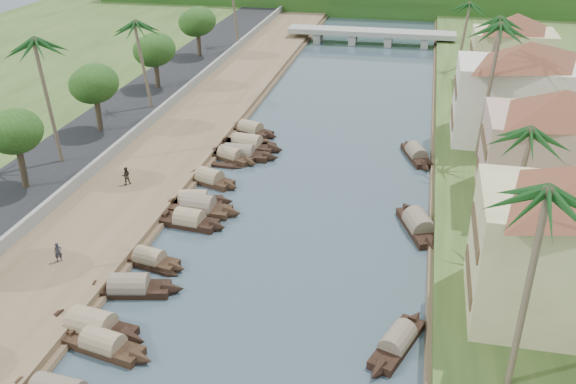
# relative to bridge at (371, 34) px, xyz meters

# --- Properties ---
(ground) EXTENTS (220.00, 220.00, 0.00)m
(ground) POSITION_rel_bridge_xyz_m (-0.00, -72.00, -1.72)
(ground) COLOR #34454F
(ground) RESTS_ON ground
(left_bank) EXTENTS (10.00, 180.00, 0.80)m
(left_bank) POSITION_rel_bridge_xyz_m (-16.00, -52.00, -1.32)
(left_bank) COLOR brown
(left_bank) RESTS_ON ground
(right_bank) EXTENTS (16.00, 180.00, 1.20)m
(right_bank) POSITION_rel_bridge_xyz_m (19.00, -52.00, -1.12)
(right_bank) COLOR #2C451B
(right_bank) RESTS_ON ground
(road) EXTENTS (8.00, 180.00, 1.40)m
(road) POSITION_rel_bridge_xyz_m (-24.50, -52.00, -1.02)
(road) COLOR black
(road) RESTS_ON ground
(retaining_wall) EXTENTS (0.40, 180.00, 1.10)m
(retaining_wall) POSITION_rel_bridge_xyz_m (-20.20, -52.00, -0.37)
(retaining_wall) COLOR slate
(retaining_wall) RESTS_ON left_bank
(bridge) EXTENTS (28.00, 4.00, 2.40)m
(bridge) POSITION_rel_bridge_xyz_m (0.00, 0.00, 0.00)
(bridge) COLOR gray
(bridge) RESTS_ON ground
(building_mid) EXTENTS (14.11, 14.11, 9.70)m
(building_mid) POSITION_rel_bridge_xyz_m (19.99, -58.00, 4.41)
(building_mid) COLOR tan
(building_mid) RESTS_ON right_bank
(building_far) EXTENTS (15.59, 15.59, 10.20)m
(building_far) POSITION_rel_bridge_xyz_m (18.99, -44.00, 4.66)
(building_far) COLOR beige
(building_far) RESTS_ON right_bank
(building_distant) EXTENTS (12.62, 12.62, 9.20)m
(building_distant) POSITION_rel_bridge_xyz_m (19.99, -24.00, 4.16)
(building_distant) COLOR beige
(building_distant) RESTS_ON right_bank
(sampan_1) EXTENTS (8.12, 3.04, 2.34)m
(sampan_1) POSITION_rel_bridge_xyz_m (-9.87, -80.45, -1.30)
(sampan_1) COLOR black
(sampan_1) RESTS_ON ground
(sampan_2) EXTENTS (7.32, 2.87, 1.94)m
(sampan_2) POSITION_rel_bridge_xyz_m (-8.40, -81.88, -1.31)
(sampan_2) COLOR black
(sampan_2) RESTS_ON ground
(sampan_3) EXTENTS (7.87, 3.08, 2.09)m
(sampan_3) POSITION_rel_bridge_xyz_m (-9.39, -75.99, -1.31)
(sampan_3) COLOR black
(sampan_3) RESTS_ON ground
(sampan_4) EXTENTS (6.33, 2.58, 1.82)m
(sampan_4) POSITION_rel_bridge_xyz_m (-9.45, -72.33, -1.32)
(sampan_4) COLOR black
(sampan_4) RESTS_ON ground
(sampan_5) EXTENTS (6.72, 2.33, 2.12)m
(sampan_5) POSITION_rel_bridge_xyz_m (-8.59, -66.16, -1.31)
(sampan_5) COLOR black
(sampan_5) RESTS_ON ground
(sampan_6) EXTENTS (7.90, 2.25, 2.33)m
(sampan_6) POSITION_rel_bridge_xyz_m (-8.64, -63.78, -1.30)
(sampan_6) COLOR black
(sampan_6) RESTS_ON ground
(sampan_7) EXTENTS (7.30, 2.99, 1.94)m
(sampan_7) POSITION_rel_bridge_xyz_m (-9.52, -62.62, -1.31)
(sampan_7) COLOR black
(sampan_7) RESTS_ON ground
(sampan_8) EXTENTS (6.66, 3.73, 2.05)m
(sampan_8) POSITION_rel_bridge_xyz_m (-9.46, -58.16, -1.31)
(sampan_8) COLOR black
(sampan_8) RESTS_ON ground
(sampan_9) EXTENTS (8.51, 1.96, 2.15)m
(sampan_9) POSITION_rel_bridge_xyz_m (-8.46, -51.81, -1.31)
(sampan_9) COLOR black
(sampan_9) RESTS_ON ground
(sampan_10) EXTENTS (6.77, 3.98, 1.91)m
(sampan_10) POSITION_rel_bridge_xyz_m (-9.17, -52.45, -1.32)
(sampan_10) COLOR black
(sampan_10) RESTS_ON ground
(sampan_11) EXTENTS (8.29, 2.82, 2.32)m
(sampan_11) POSITION_rel_bridge_xyz_m (-8.26, -49.21, -1.30)
(sampan_11) COLOR black
(sampan_11) RESTS_ON ground
(sampan_12) EXTENTS (7.35, 2.10, 1.79)m
(sampan_12) POSITION_rel_bridge_xyz_m (-8.89, -48.51, -1.32)
(sampan_12) COLOR black
(sampan_12) RESTS_ON ground
(sampan_13) EXTENTS (7.32, 4.12, 2.02)m
(sampan_13) POSITION_rel_bridge_xyz_m (-9.09, -44.89, -1.31)
(sampan_13) COLOR black
(sampan_13) RESTS_ON ground
(sampan_14) EXTENTS (3.87, 7.51, 1.87)m
(sampan_14) POSITION_rel_bridge_xyz_m (8.94, -77.97, -1.32)
(sampan_14) COLOR black
(sampan_14) RESTS_ON ground
(sampan_15) EXTENTS (4.62, 8.60, 2.28)m
(sampan_15) POSITION_rel_bridge_xyz_m (9.81, -63.10, -1.30)
(sampan_15) COLOR black
(sampan_15) RESTS_ON ground
(sampan_16) EXTENTS (3.97, 7.88, 1.95)m
(sampan_16) POSITION_rel_bridge_xyz_m (9.15, -48.13, -1.31)
(sampan_16) COLOR black
(sampan_16) RESTS_ON ground
(canoe_1) EXTENTS (4.63, 1.74, 0.74)m
(canoe_1) POSITION_rel_bridge_xyz_m (-8.97, -72.96, -1.62)
(canoe_1) COLOR black
(canoe_1) RESTS_ON ground
(canoe_2) EXTENTS (5.29, 1.08, 0.76)m
(canoe_2) POSITION_rel_bridge_xyz_m (-10.04, -54.20, -1.62)
(canoe_2) COLOR black
(canoe_2) RESTS_ON ground
(palm_0) EXTENTS (3.20, 3.20, 13.16)m
(palm_0) POSITION_rel_bridge_xyz_m (15.00, -81.06, 10.78)
(palm_0) COLOR #75604E
(palm_0) RESTS_ON ground
(palm_1) EXTENTS (3.20, 3.20, 10.74)m
(palm_1) POSITION_rel_bridge_xyz_m (16.00, -66.44, 8.46)
(palm_1) COLOR #75604E
(palm_1) RESTS_ON ground
(palm_2) EXTENTS (3.20, 3.20, 14.24)m
(palm_2) POSITION_rel_bridge_xyz_m (15.00, -49.12, 11.82)
(palm_2) COLOR #75604E
(palm_2) RESTS_ON ground
(palm_3) EXTENTS (3.20, 3.20, 12.04)m
(palm_3) POSITION_rel_bridge_xyz_m (16.00, -34.58, 9.73)
(palm_3) COLOR #75604E
(palm_3) RESTS_ON ground
(palm_5) EXTENTS (3.20, 3.20, 13.03)m
(palm_5) POSITION_rel_bridge_xyz_m (-24.00, -59.10, 10.86)
(palm_5) COLOR #75604E
(palm_5) RESTS_ON ground
(palm_6) EXTENTS (3.20, 3.20, 11.27)m
(palm_6) POSITION_rel_bridge_xyz_m (-22.00, -42.37, 9.18)
(palm_6) COLOR #75604E
(palm_6) RESTS_ON ground
(palm_7) EXTENTS (3.20, 3.20, 10.51)m
(palm_7) POSITION_rel_bridge_xyz_m (14.00, -16.77, 8.24)
(palm_7) COLOR #75604E
(palm_7) RESTS_ON ground
(tree_2) EXTENTS (4.43, 4.43, 6.94)m
(tree_2) POSITION_rel_bridge_xyz_m (-24.00, -64.87, 4.70)
(tree_2) COLOR #463728
(tree_2) RESTS_ON ground
(tree_3) EXTENTS (4.72, 4.72, 7.05)m
(tree_3) POSITION_rel_bridge_xyz_m (-24.00, -50.82, 4.70)
(tree_3) COLOR #463728
(tree_3) RESTS_ON ground
(tree_4) EXTENTS (4.84, 4.84, 6.78)m
(tree_4) POSITION_rel_bridge_xyz_m (-24.00, -34.91, 4.39)
(tree_4) COLOR #463728
(tree_4) RESTS_ON ground
(tree_5) EXTENTS (4.95, 4.95, 7.08)m
(tree_5) POSITION_rel_bridge_xyz_m (-24.00, -18.67, 4.65)
(tree_5) COLOR #463728
(tree_5) RESTS_ON ground
(tree_6) EXTENTS (4.92, 4.92, 7.64)m
(tree_6) POSITION_rel_bridge_xyz_m (24.00, -43.06, 5.00)
(tree_6) COLOR #463728
(tree_6) RESTS_ON ground
(person_near) EXTENTS (0.65, 0.63, 1.50)m
(person_near) POSITION_rel_bridge_xyz_m (-15.45, -74.43, -0.17)
(person_near) COLOR #27272F
(person_near) RESTS_ON left_bank
(person_far) EXTENTS (1.00, 0.92, 1.66)m
(person_far) POSITION_rel_bridge_xyz_m (-16.21, -61.42, -0.09)
(person_far) COLOR #2E2A20
(person_far) RESTS_ON left_bank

